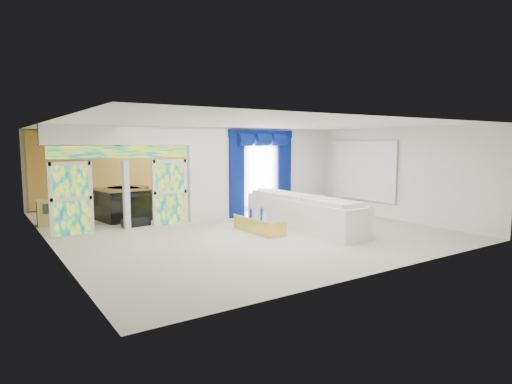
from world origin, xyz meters
TOP-DOWN VIEW (x-y plane):
  - floor at (0.00, 0.00)m, footprint 12.00×12.00m
  - dividing_wall at (2.15, 1.00)m, footprint 5.70×0.18m
  - dividing_header at (-2.85, 1.00)m, footprint 4.30×0.18m
  - stained_panel_left at (-4.28, 1.00)m, footprint 0.95×0.04m
  - stained_panel_right at (-1.42, 1.00)m, footprint 0.95×0.04m
  - stained_transom at (-2.85, 1.00)m, footprint 4.00×0.05m
  - window_pane at (1.90, 0.90)m, footprint 1.00×0.02m
  - blue_drape_left at (0.90, 0.87)m, footprint 0.55×0.10m
  - blue_drape_right at (2.90, 0.87)m, footprint 0.55×0.10m
  - blue_pelmet at (1.90, 0.87)m, footprint 2.60×0.12m
  - wall_mirror at (4.94, -1.00)m, footprint 0.04×2.70m
  - gold_curtains at (0.00, 5.90)m, footprint 9.70×0.12m
  - white_sofa at (1.56, -1.79)m, footprint 1.03×4.50m
  - coffee_table at (0.21, -1.49)m, footprint 0.63×1.83m
  - console_table at (2.04, 0.55)m, footprint 1.17×0.44m
  - table_lamp at (1.74, 0.55)m, footprint 0.36×0.36m
  - armchair at (4.04, -0.11)m, footprint 0.99×1.09m
  - grand_piano at (-2.44, 2.83)m, footprint 1.75×2.14m
  - piano_bench at (-2.44, 1.23)m, footprint 0.86×0.43m
  - tv_console at (-4.66, 2.86)m, footprint 0.57×0.52m
  - chandelier at (-2.30, 3.40)m, footprint 0.60×0.60m
  - decanters at (0.22, -1.50)m, footprint 0.20×0.92m

SIDE VIEW (x-z plane):
  - floor at x=0.00m, z-range 0.00..0.00m
  - piano_bench at x=-2.44m, z-range 0.00..0.27m
  - console_table at x=2.04m, z-range 0.00..0.38m
  - coffee_table at x=0.21m, z-range 0.00..0.40m
  - armchair at x=4.04m, z-range 0.00..0.62m
  - tv_console at x=-4.66m, z-range 0.00..0.79m
  - white_sofa at x=1.56m, z-range 0.00..0.85m
  - grand_piano at x=-2.44m, z-range 0.00..0.99m
  - decanters at x=0.22m, z-range 0.37..0.62m
  - table_lamp at x=1.74m, z-range 0.38..0.96m
  - stained_panel_left at x=-4.28m, z-range 0.00..2.00m
  - stained_panel_right at x=-1.42m, z-range 0.00..2.00m
  - blue_drape_left at x=0.90m, z-range 0.00..2.80m
  - blue_drape_right at x=2.90m, z-range 0.00..2.80m
  - window_pane at x=1.90m, z-range 0.30..2.60m
  - dividing_wall at x=2.15m, z-range 0.00..3.00m
  - gold_curtains at x=0.00m, z-range 0.05..2.95m
  - wall_mirror at x=4.94m, z-range 0.60..2.50m
  - stained_transom at x=-2.85m, z-range 2.08..2.42m
  - chandelier at x=-2.30m, z-range 2.35..2.95m
  - dividing_header at x=-2.85m, z-range 2.45..3.00m
  - blue_pelmet at x=1.90m, z-range 2.69..2.94m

